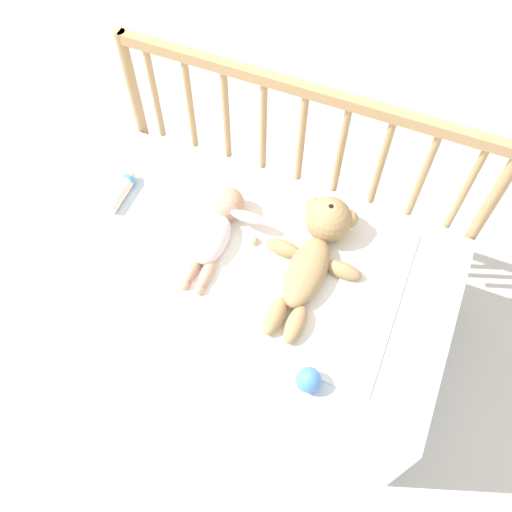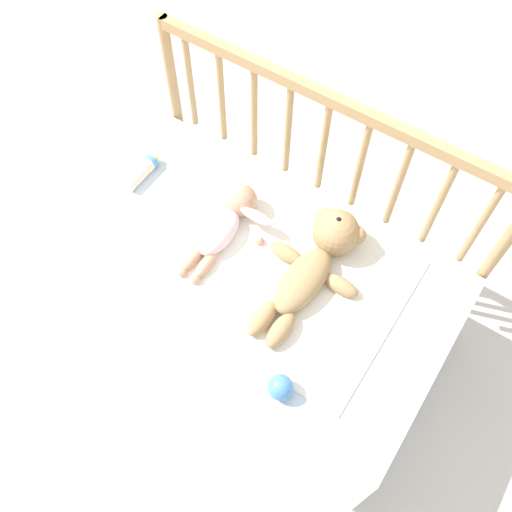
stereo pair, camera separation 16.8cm
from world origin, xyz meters
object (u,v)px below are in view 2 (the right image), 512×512
Objects in this scene: teddy_bear at (317,259)px; baby at (226,222)px; baby_bottle at (143,171)px; toy_ball at (281,387)px.

teddy_bear is 1.32× the size of baby.
toy_ball is (0.78, -0.37, 0.01)m from baby_bottle.
teddy_bear reaches higher than toy_ball.
baby is (-0.31, -0.04, -0.01)m from teddy_bear.
baby is 5.17× the size of toy_ball.
teddy_bear is 0.40m from toy_ball.
toy_ball is (0.42, -0.34, -0.01)m from baby.
baby is 2.28× the size of baby_bottle.
teddy_bear reaches higher than baby.
teddy_bear is 3.00× the size of baby_bottle.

